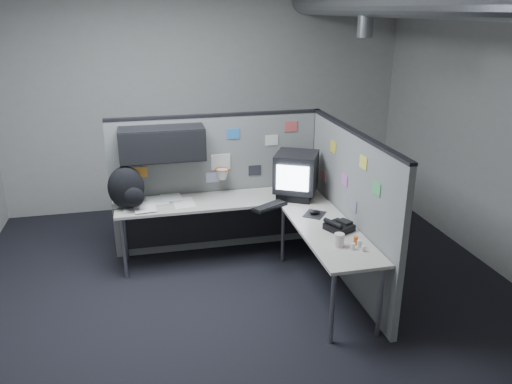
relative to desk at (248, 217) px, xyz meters
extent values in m
cube|color=black|center=(-0.15, -0.70, -0.62)|extent=(5.60, 5.60, 0.01)
cube|color=#9E9E99|center=(-0.15, 2.10, 0.99)|extent=(5.60, 0.01, 3.20)
cube|color=#9E9E99|center=(-0.15, -3.51, 0.99)|extent=(5.60, 0.01, 3.20)
cylinder|color=slate|center=(1.25, 0.10, 1.99)|extent=(0.16, 0.16, 0.30)
cube|color=slate|center=(-0.23, 0.60, 0.19)|extent=(2.43, 0.06, 1.60)
cube|color=black|center=(-0.23, 0.60, 1.00)|extent=(2.43, 0.07, 0.03)
cube|color=black|center=(0.95, 0.60, 0.19)|extent=(0.07, 0.07, 1.60)
cube|color=black|center=(-0.85, 0.40, 0.76)|extent=(0.90, 0.35, 0.35)
cube|color=black|center=(-0.85, 0.22, 0.76)|extent=(0.90, 0.02, 0.33)
cube|color=silver|center=(-0.20, 0.56, 0.47)|extent=(0.22, 0.02, 0.18)
torus|color=#D85914|center=(-0.20, 0.47, 0.41)|extent=(0.16, 0.16, 0.01)
cone|color=white|center=(-0.20, 0.47, 0.35)|extent=(0.14, 0.14, 0.11)
cube|color=orange|center=(-1.10, 0.56, 0.41)|extent=(0.15, 0.01, 0.12)
cube|color=#337FCC|center=(-0.05, 0.56, 0.79)|extent=(0.15, 0.01, 0.12)
cube|color=#26262D|center=(0.20, 0.56, 0.34)|extent=(0.15, 0.01, 0.12)
cube|color=silver|center=(0.40, 0.56, 0.69)|extent=(0.15, 0.01, 0.12)
cube|color=#CC4C4C|center=(0.63, 0.56, 0.84)|extent=(0.15, 0.01, 0.12)
cube|color=silver|center=(-0.30, 0.56, 0.29)|extent=(0.15, 0.01, 0.12)
cube|color=slate|center=(0.95, -0.49, 0.19)|extent=(0.06, 2.23, 1.60)
cube|color=black|center=(0.95, -0.49, 1.00)|extent=(0.07, 2.23, 0.03)
cube|color=gold|center=(0.92, -0.05, 0.74)|extent=(0.01, 0.15, 0.12)
cube|color=#B266B2|center=(0.92, -0.40, 0.49)|extent=(0.01, 0.15, 0.12)
cube|color=#E5D84C|center=(0.92, -0.80, 0.79)|extent=(0.01, 0.15, 0.12)
cube|color=#D87F7F|center=(0.92, 0.20, 0.34)|extent=(0.01, 0.15, 0.12)
cube|color=#4CB266|center=(0.92, -1.10, 0.64)|extent=(0.01, 0.15, 0.12)
cube|color=gray|center=(0.92, -0.65, 0.31)|extent=(0.01, 0.15, 0.12)
cube|color=#B4ADA3|center=(-0.25, 0.28, 0.10)|extent=(2.30, 0.56, 0.03)
cube|color=#B4ADA3|center=(0.63, -0.78, 0.10)|extent=(0.56, 1.55, 0.03)
cube|color=black|center=(-0.25, 0.50, -0.21)|extent=(2.18, 0.02, 0.55)
cylinder|color=gray|center=(-1.33, 0.06, -0.26)|extent=(0.04, 0.04, 0.70)
cylinder|color=gray|center=(-1.33, 0.50, -0.26)|extent=(0.04, 0.04, 0.70)
cylinder|color=gray|center=(0.41, 0.06, -0.26)|extent=(0.04, 0.04, 0.70)
cylinder|color=gray|center=(0.41, -1.48, -0.26)|extent=(0.04, 0.04, 0.70)
cylinder|color=gray|center=(0.85, -1.48, -0.26)|extent=(0.04, 0.04, 0.70)
cube|color=black|center=(0.59, 0.18, 0.16)|extent=(0.52, 0.55, 0.08)
cube|color=black|center=(0.59, 0.18, 0.41)|extent=(0.60, 0.60, 0.42)
cube|color=silver|center=(0.48, -0.03, 0.41)|extent=(0.32, 0.17, 0.28)
cube|color=black|center=(0.22, -0.08, 0.13)|extent=(0.43, 0.33, 0.03)
cube|color=black|center=(0.22, -0.08, 0.15)|extent=(0.39, 0.29, 0.01)
cube|color=black|center=(0.63, -0.37, 0.12)|extent=(0.29, 0.30, 0.01)
ellipsoid|color=black|center=(0.63, -0.37, 0.15)|extent=(0.12, 0.09, 0.04)
cube|color=black|center=(0.73, -0.78, 0.15)|extent=(0.29, 0.30, 0.06)
cylinder|color=black|center=(0.66, -0.80, 0.20)|extent=(0.13, 0.21, 0.05)
cube|color=black|center=(0.79, -0.76, 0.19)|extent=(0.14, 0.16, 0.02)
cylinder|color=silver|center=(0.77, -1.17, 0.15)|extent=(0.06, 0.06, 0.07)
cylinder|color=silver|center=(0.69, -1.19, 0.15)|extent=(0.05, 0.05, 0.06)
cylinder|color=silver|center=(0.77, -1.24, 0.14)|extent=(0.05, 0.05, 0.05)
cylinder|color=#D85914|center=(0.76, -1.11, 0.16)|extent=(0.05, 0.05, 0.08)
cylinder|color=beige|center=(0.60, -1.11, 0.18)|extent=(0.10, 0.10, 0.12)
cube|color=white|center=(-0.66, 0.26, 0.12)|extent=(0.25, 0.33, 0.00)
cube|color=white|center=(-0.94, 0.40, 0.12)|extent=(0.25, 0.33, 0.00)
cube|color=white|center=(-1.20, 0.27, 0.12)|extent=(0.25, 0.34, 0.00)
cube|color=white|center=(-0.79, 0.47, 0.13)|extent=(0.25, 0.33, 0.00)
cube|color=white|center=(-1.08, 0.19, 0.13)|extent=(0.25, 0.33, 0.00)
cube|color=white|center=(-1.31, 0.39, 0.13)|extent=(0.25, 0.33, 0.00)
ellipsoid|color=black|center=(-1.25, 0.25, 0.35)|extent=(0.42, 0.33, 0.46)
ellipsoid|color=black|center=(-1.18, 0.11, 0.29)|extent=(0.22, 0.15, 0.21)
camera|label=1|loc=(-1.02, -4.86, 2.12)|focal=35.00mm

